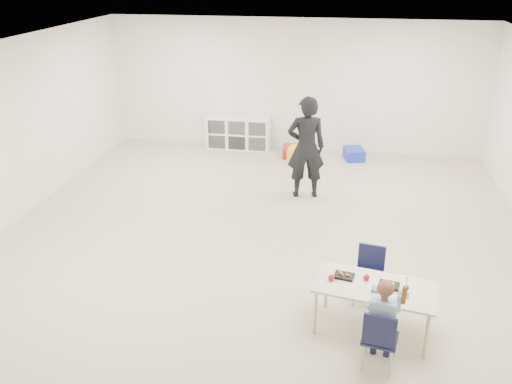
% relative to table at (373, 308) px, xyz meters
% --- Properties ---
extents(room, '(9.00, 9.02, 2.80)m').
position_rel_table_xyz_m(room, '(-1.59, 1.80, 1.10)').
color(room, '#BDB291').
rests_on(room, ground).
extents(table, '(1.41, 0.88, 0.60)m').
position_rel_table_xyz_m(table, '(0.00, 0.00, 0.00)').
color(table, beige).
rests_on(table, ground).
extents(chair_near, '(0.40, 0.39, 0.72)m').
position_rel_table_xyz_m(chair_near, '(0.05, -0.57, 0.06)').
color(chair_near, black).
rests_on(chair_near, ground).
extents(chair_far, '(0.40, 0.39, 0.72)m').
position_rel_table_xyz_m(chair_far, '(-0.05, 0.57, 0.06)').
color(chair_far, black).
rests_on(chair_far, ground).
extents(child, '(0.56, 0.56, 1.14)m').
position_rel_table_xyz_m(child, '(0.05, -0.57, 0.26)').
color(child, '#9DB6D5').
rests_on(child, chair_near).
extents(lunch_tray_near, '(0.24, 0.20, 0.03)m').
position_rel_table_xyz_m(lunch_tray_near, '(0.14, 0.02, 0.31)').
color(lunch_tray_near, black).
rests_on(lunch_tray_near, table).
extents(lunch_tray_far, '(0.24, 0.20, 0.03)m').
position_rel_table_xyz_m(lunch_tray_far, '(-0.34, 0.12, 0.31)').
color(lunch_tray_far, black).
rests_on(lunch_tray_far, table).
extents(milk_carton, '(0.08, 0.08, 0.10)m').
position_rel_table_xyz_m(milk_carton, '(-0.01, -0.12, 0.35)').
color(milk_carton, white).
rests_on(milk_carton, table).
extents(bread_roll, '(0.09, 0.09, 0.07)m').
position_rel_table_xyz_m(bread_roll, '(0.29, -0.13, 0.33)').
color(bread_roll, tan).
rests_on(bread_roll, table).
extents(apple_near, '(0.07, 0.07, 0.07)m').
position_rel_table_xyz_m(apple_near, '(-0.10, 0.10, 0.33)').
color(apple_near, '#9F0E15').
rests_on(apple_near, table).
extents(apple_far, '(0.07, 0.07, 0.07)m').
position_rel_table_xyz_m(apple_far, '(-0.48, 0.02, 0.33)').
color(apple_far, '#9F0E15').
rests_on(apple_far, table).
extents(cubby_shelf, '(1.40, 0.40, 0.70)m').
position_rel_table_xyz_m(cubby_shelf, '(-2.79, 6.08, 0.05)').
color(cubby_shelf, white).
rests_on(cubby_shelf, ground).
extents(adult, '(0.73, 0.55, 1.80)m').
position_rel_table_xyz_m(adult, '(-1.11, 3.71, 0.60)').
color(adult, black).
rests_on(adult, ground).
extents(bin_red, '(0.39, 0.49, 0.23)m').
position_rel_table_xyz_m(bin_red, '(-1.57, 5.74, -0.19)').
color(bin_red, '#AF1B11').
rests_on(bin_red, ground).
extents(bin_yellow, '(0.40, 0.50, 0.23)m').
position_rel_table_xyz_m(bin_yellow, '(-1.43, 5.64, -0.19)').
color(bin_yellow, yellow).
rests_on(bin_yellow, ground).
extents(bin_blue, '(0.48, 0.56, 0.23)m').
position_rel_table_xyz_m(bin_blue, '(-0.25, 5.78, -0.19)').
color(bin_blue, '#182DB6').
rests_on(bin_blue, ground).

